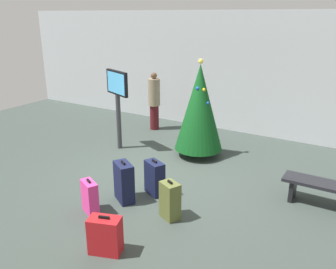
{
  "coord_description": "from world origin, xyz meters",
  "views": [
    {
      "loc": [
        3.82,
        -5.74,
        3.37
      ],
      "look_at": [
        0.07,
        0.44,
        0.9
      ],
      "focal_mm": 37.81,
      "sensor_mm": 36.0,
      "label": 1
    }
  ],
  "objects_px": {
    "holiday_tree": "(199,108)",
    "suitcase_2": "(124,182)",
    "suitcase_4": "(90,197)",
    "traveller_0": "(154,100)",
    "suitcase_3": "(170,201)",
    "suitcase_0": "(155,178)",
    "flight_info_kiosk": "(117,95)",
    "waiting_bench": "(325,189)",
    "suitcase_1": "(105,235)"
  },
  "relations": [
    {
      "from": "waiting_bench",
      "to": "suitcase_0",
      "type": "distance_m",
      "value": 3.16
    },
    {
      "from": "suitcase_0",
      "to": "suitcase_1",
      "type": "xyz_separation_m",
      "value": [
        0.38,
        -1.9,
        -0.05
      ]
    },
    {
      "from": "holiday_tree",
      "to": "suitcase_0",
      "type": "height_order",
      "value": "holiday_tree"
    },
    {
      "from": "suitcase_2",
      "to": "suitcase_4",
      "type": "relative_size",
      "value": 1.25
    },
    {
      "from": "suitcase_1",
      "to": "suitcase_4",
      "type": "relative_size",
      "value": 0.96
    },
    {
      "from": "suitcase_2",
      "to": "suitcase_0",
      "type": "bearing_deg",
      "value": 56.99
    },
    {
      "from": "suitcase_0",
      "to": "holiday_tree",
      "type": "bearing_deg",
      "value": 94.29
    },
    {
      "from": "flight_info_kiosk",
      "to": "suitcase_4",
      "type": "xyz_separation_m",
      "value": [
        1.58,
        -2.8,
        -1.14
      ]
    },
    {
      "from": "holiday_tree",
      "to": "flight_info_kiosk",
      "type": "xyz_separation_m",
      "value": [
        -2.01,
        -0.62,
        0.21
      ]
    },
    {
      "from": "suitcase_3",
      "to": "suitcase_4",
      "type": "xyz_separation_m",
      "value": [
        -1.3,
        -0.58,
        -0.03
      ]
    },
    {
      "from": "traveller_0",
      "to": "suitcase_2",
      "type": "height_order",
      "value": "traveller_0"
    },
    {
      "from": "flight_info_kiosk",
      "to": "suitcase_1",
      "type": "bearing_deg",
      "value": -54.06
    },
    {
      "from": "flight_info_kiosk",
      "to": "traveller_0",
      "type": "relative_size",
      "value": 1.18
    },
    {
      "from": "suitcase_1",
      "to": "suitcase_2",
      "type": "xyz_separation_m",
      "value": [
        -0.72,
        1.38,
        0.09
      ]
    },
    {
      "from": "holiday_tree",
      "to": "suitcase_3",
      "type": "relative_size",
      "value": 3.4
    },
    {
      "from": "flight_info_kiosk",
      "to": "suitcase_1",
      "type": "relative_size",
      "value": 3.35
    },
    {
      "from": "suitcase_3",
      "to": "traveller_0",
      "type": "bearing_deg",
      "value": 126.4
    },
    {
      "from": "flight_info_kiosk",
      "to": "suitcase_0",
      "type": "distance_m",
      "value": 2.93
    },
    {
      "from": "suitcase_0",
      "to": "suitcase_3",
      "type": "bearing_deg",
      "value": -40.14
    },
    {
      "from": "flight_info_kiosk",
      "to": "suitcase_1",
      "type": "height_order",
      "value": "flight_info_kiosk"
    },
    {
      "from": "waiting_bench",
      "to": "holiday_tree",
      "type": "bearing_deg",
      "value": 161.13
    },
    {
      "from": "traveller_0",
      "to": "suitcase_3",
      "type": "height_order",
      "value": "traveller_0"
    },
    {
      "from": "waiting_bench",
      "to": "flight_info_kiosk",
      "type": "bearing_deg",
      "value": 175.05
    },
    {
      "from": "holiday_tree",
      "to": "traveller_0",
      "type": "bearing_deg",
      "value": 149.92
    },
    {
      "from": "suitcase_0",
      "to": "suitcase_2",
      "type": "xyz_separation_m",
      "value": [
        -0.34,
        -0.53,
        0.04
      ]
    },
    {
      "from": "traveller_0",
      "to": "waiting_bench",
      "type": "bearing_deg",
      "value": -23.67
    },
    {
      "from": "waiting_bench",
      "to": "traveller_0",
      "type": "distance_m",
      "value": 5.72
    },
    {
      "from": "holiday_tree",
      "to": "suitcase_2",
      "type": "bearing_deg",
      "value": -93.59
    },
    {
      "from": "waiting_bench",
      "to": "suitcase_3",
      "type": "xyz_separation_m",
      "value": [
        -2.22,
        -1.78,
        -0.03
      ]
    },
    {
      "from": "holiday_tree",
      "to": "traveller_0",
      "type": "relative_size",
      "value": 1.38
    },
    {
      "from": "suitcase_1",
      "to": "traveller_0",
      "type": "bearing_deg",
      "value": 116.42
    },
    {
      "from": "suitcase_1",
      "to": "suitcase_2",
      "type": "relative_size",
      "value": 0.76
    },
    {
      "from": "waiting_bench",
      "to": "traveller_0",
      "type": "xyz_separation_m",
      "value": [
        -5.22,
        2.29,
        0.55
      ]
    },
    {
      "from": "holiday_tree",
      "to": "flight_info_kiosk",
      "type": "relative_size",
      "value": 1.17
    },
    {
      "from": "holiday_tree",
      "to": "suitcase_1",
      "type": "relative_size",
      "value": 3.93
    },
    {
      "from": "suitcase_4",
      "to": "suitcase_2",
      "type": "bearing_deg",
      "value": 68.95
    },
    {
      "from": "flight_info_kiosk",
      "to": "traveller_0",
      "type": "height_order",
      "value": "flight_info_kiosk"
    },
    {
      "from": "suitcase_0",
      "to": "suitcase_1",
      "type": "height_order",
      "value": "suitcase_0"
    },
    {
      "from": "suitcase_2",
      "to": "waiting_bench",
      "type": "bearing_deg",
      "value": 27.52
    },
    {
      "from": "suitcase_2",
      "to": "suitcase_3",
      "type": "distance_m",
      "value": 1.05
    },
    {
      "from": "traveller_0",
      "to": "suitcase_4",
      "type": "xyz_separation_m",
      "value": [
        1.69,
        -4.65,
        -0.61
      ]
    },
    {
      "from": "flight_info_kiosk",
      "to": "suitcase_3",
      "type": "distance_m",
      "value": 3.8
    },
    {
      "from": "waiting_bench",
      "to": "suitcase_1",
      "type": "relative_size",
      "value": 2.44
    },
    {
      "from": "suitcase_4",
      "to": "flight_info_kiosk",
      "type": "bearing_deg",
      "value": 119.42
    },
    {
      "from": "suitcase_3",
      "to": "flight_info_kiosk",
      "type": "bearing_deg",
      "value": 142.41
    },
    {
      "from": "holiday_tree",
      "to": "traveller_0",
      "type": "xyz_separation_m",
      "value": [
        -2.12,
        1.23,
        -0.32
      ]
    },
    {
      "from": "suitcase_0",
      "to": "suitcase_2",
      "type": "bearing_deg",
      "value": -123.01
    },
    {
      "from": "holiday_tree",
      "to": "suitcase_0",
      "type": "bearing_deg",
      "value": -85.71
    },
    {
      "from": "suitcase_0",
      "to": "suitcase_2",
      "type": "height_order",
      "value": "suitcase_2"
    },
    {
      "from": "suitcase_0",
      "to": "suitcase_3",
      "type": "height_order",
      "value": "suitcase_0"
    }
  ]
}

